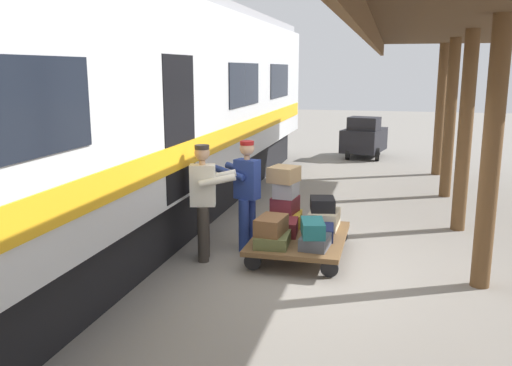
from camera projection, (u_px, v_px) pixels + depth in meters
ground_plane at (332, 273)px, 7.47m from camera, size 60.00×60.00×0.00m
platform_canopy at (497, 28)px, 6.37m from camera, size 3.20×16.40×3.56m
train_car at (84, 117)px, 7.92m from camera, size 3.02×19.66×4.00m
luggage_cart at (300, 238)px, 8.10m from camera, size 1.34×1.87×0.32m
suitcase_navy_fabric at (320, 231)px, 8.00m from camera, size 0.46×0.63×0.18m
suitcase_yellow_case at (286, 219)px, 8.63m from camera, size 0.50×0.52×0.20m
suitcase_olive_duffel at (273, 239)px, 7.66m from camera, size 0.50×0.66×0.16m
suitcase_cream_canvas at (324, 219)px, 8.48m from camera, size 0.45×0.60×0.27m
suitcase_slate_roller at (315, 242)px, 7.52m from camera, size 0.41×0.51×0.17m
suitcase_maroon_trunk at (280, 227)px, 8.14m from camera, size 0.56×0.54×0.22m
suitcase_burgundy_valise at (285, 204)px, 8.60m from camera, size 0.42×0.50×0.26m
suitcase_gray_aluminum at (286, 189)px, 8.54m from camera, size 0.36×0.48×0.25m
suitcase_teal_softside at (313, 228)px, 7.50m from camera, size 0.42×0.58×0.22m
suitcase_brown_leather at (271, 225)px, 7.63m from camera, size 0.41×0.58×0.24m
suitcase_tan_vintage at (284, 174)px, 8.47m from camera, size 0.50×0.52×0.24m
suitcase_black_hardshell at (322, 204)px, 8.46m from camera, size 0.45×0.51×0.20m
porter_in_overalls at (246, 191)px, 8.26m from camera, size 0.73×0.55×1.70m
porter_by_door at (204, 198)px, 7.82m from camera, size 0.72×0.54×1.70m
baggage_tug at (364, 138)px, 17.03m from camera, size 1.44×1.90×1.30m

